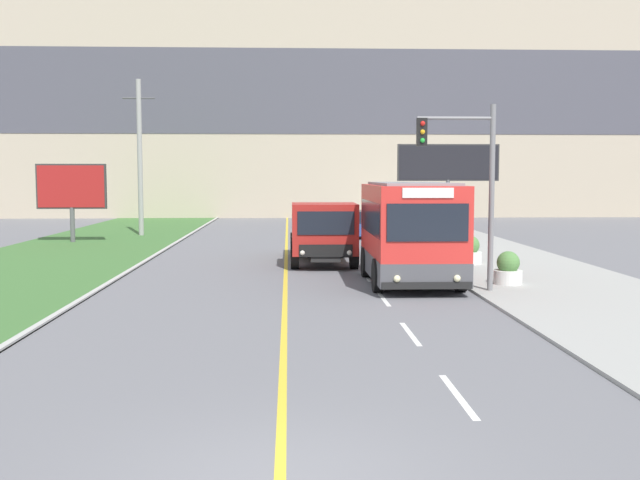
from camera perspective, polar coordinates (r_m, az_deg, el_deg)
lane_marking_centre at (r=10.61m, az=-1.00°, el=-13.97°), size 2.88×140.00×0.01m
apartment_block_background at (r=64.39m, az=-2.54°, el=10.45°), size 80.00×8.04×19.20m
city_bus at (r=23.71m, az=6.94°, el=0.53°), size 2.74×5.75×3.22m
dump_truck at (r=28.68m, az=0.24°, el=0.51°), size 2.49×6.79×2.40m
car_distant at (r=42.00m, az=2.46°, el=1.20°), size 1.80×4.30×1.45m
utility_pole_far at (r=43.71m, az=-13.56°, el=6.16°), size 1.80×0.28×8.81m
traffic_light_mast at (r=22.09m, az=11.28°, el=5.02°), size 2.28×0.32×5.47m
billboard_large at (r=45.63m, az=9.75°, el=5.64°), size 6.12×0.24×5.29m
billboard_small at (r=40.25m, az=-18.41°, el=3.74°), size 3.52×0.24×4.02m
planter_round_near at (r=23.86m, az=14.14°, el=-2.21°), size 0.88×0.88×1.02m
planter_round_second at (r=29.01m, az=11.33°, el=-0.85°), size 0.92×0.92×1.08m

